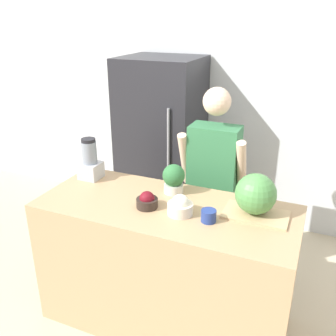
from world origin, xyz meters
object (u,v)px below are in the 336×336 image
at_px(bowl_cream, 180,206).
at_px(blender, 90,162).
at_px(bowl_cherries, 147,201).
at_px(refrigerator, 162,145).
at_px(potted_plant, 174,178).
at_px(watermelon, 256,194).
at_px(bowl_small_blue, 209,216).
at_px(person, 213,186).

bearing_deg(bowl_cream, blender, 163.23).
relative_size(bowl_cherries, bowl_cream, 0.86).
height_order(refrigerator, bowl_cherries, refrigerator).
height_order(refrigerator, potted_plant, refrigerator).
bearing_deg(watermelon, potted_plant, 171.39).
relative_size(bowl_cherries, bowl_small_blue, 1.51).
bearing_deg(watermelon, bowl_cream, -157.54).
height_order(bowl_cherries, potted_plant, potted_plant).
bearing_deg(person, bowl_cherries, -107.94).
bearing_deg(bowl_cream, potted_plant, 120.17).
distance_m(refrigerator, bowl_small_blue, 1.66).
relative_size(bowl_small_blue, potted_plant, 0.44).
relative_size(bowl_cream, blender, 0.52).
xyz_separation_m(blender, potted_plant, (0.67, 0.01, -0.02)).
height_order(refrigerator, bowl_small_blue, refrigerator).
xyz_separation_m(person, potted_plant, (-0.15, -0.44, 0.22)).
height_order(watermelon, bowl_small_blue, watermelon).
bearing_deg(watermelon, bowl_small_blue, -140.53).
xyz_separation_m(person, bowl_cream, (-0.00, -0.70, 0.16)).
distance_m(bowl_small_blue, potted_plant, 0.44).
xyz_separation_m(watermelon, potted_plant, (-0.57, 0.09, -0.03)).
bearing_deg(bowl_cream, bowl_cherries, -179.02).
relative_size(bowl_cream, bowl_small_blue, 1.75).
distance_m(bowl_cream, blender, 0.86).
bearing_deg(potted_plant, person, 70.81).
bearing_deg(watermelon, person, 128.40).
relative_size(bowl_cherries, blender, 0.45).
bearing_deg(blender, refrigerator, 85.62).
relative_size(refrigerator, bowl_small_blue, 18.72).
xyz_separation_m(refrigerator, watermelon, (1.15, -1.19, 0.22)).
distance_m(watermelon, bowl_small_blue, 0.32).
bearing_deg(person, bowl_small_blue, -75.53).
relative_size(watermelon, bowl_small_blue, 2.75).
relative_size(bowl_cream, potted_plant, 0.78).
xyz_separation_m(watermelon, bowl_cherries, (-0.65, -0.18, -0.10)).
bearing_deg(person, watermelon, -51.60).
bearing_deg(bowl_cream, refrigerator, 118.33).
distance_m(watermelon, bowl_cherries, 0.68).
distance_m(watermelon, potted_plant, 0.58).
distance_m(refrigerator, person, 0.99).
bearing_deg(blender, person, 29.00).
bearing_deg(refrigerator, watermelon, -45.80).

